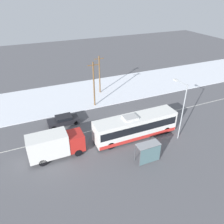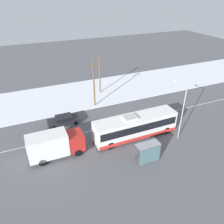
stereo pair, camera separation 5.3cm
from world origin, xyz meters
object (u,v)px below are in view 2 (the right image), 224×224
object	(u,v)px
bus_shelter	(149,151)
streetlamp	(181,105)
sedan_car	(64,120)
box_truck	(55,144)
utility_pole_roadside	(94,84)
pedestrian_at_stop	(148,147)
utility_pole_snowlot	(100,74)
city_bus	(135,126)

from	to	relation	value
bus_shelter	streetlamp	world-z (taller)	streetlamp
sedan_car	streetlamp	bearing A→B (deg)	145.92
box_truck	utility_pole_roadside	world-z (taller)	utility_pole_roadside
pedestrian_at_stop	utility_pole_roadside	bearing A→B (deg)	96.87
bus_shelter	utility_pole_roadside	xyz separation A→B (m)	(-1.04, 15.46, 2.33)
streetlamp	utility_pole_snowlot	world-z (taller)	streetlamp
streetlamp	utility_pole_snowlot	distance (m)	17.80
utility_pole_snowlot	box_truck	bearing A→B (deg)	-127.26
sedan_car	bus_shelter	size ratio (longest dim) A/B	1.65
streetlamp	city_bus	bearing A→B (deg)	156.30
box_truck	pedestrian_at_stop	world-z (taller)	box_truck
bus_shelter	box_truck	bearing A→B (deg)	151.18
box_truck	bus_shelter	world-z (taller)	box_truck
utility_pole_roadside	utility_pole_snowlot	world-z (taller)	utility_pole_roadside
city_bus	streetlamp	world-z (taller)	streetlamp
city_bus	utility_pole_snowlot	size ratio (longest dim) A/B	1.60
city_bus	bus_shelter	world-z (taller)	city_bus
streetlamp	utility_pole_snowlot	size ratio (longest dim) A/B	1.09
city_bus	utility_pole_roadside	bearing A→B (deg)	101.15
city_bus	streetlamp	xyz separation A→B (m)	(5.09, -2.23, 3.24)
sedan_car	bus_shelter	xyz separation A→B (m)	(7.18, -11.78, 0.90)
sedan_car	utility_pole_roadside	xyz separation A→B (m)	(6.14, 3.67, 3.24)
box_truck	sedan_car	distance (m)	7.01
box_truck	utility_pole_snowlot	xyz separation A→B (m)	(11.20, 14.73, 1.97)
bus_shelter	utility_pole_snowlot	xyz separation A→B (m)	(1.65, 19.99, 2.06)
sedan_car	utility_pole_snowlot	size ratio (longest dim) A/B	0.63
sedan_car	streetlamp	world-z (taller)	streetlamp
utility_pole_snowlot	utility_pole_roadside	bearing A→B (deg)	-120.64
pedestrian_at_stop	bus_shelter	distance (m)	1.47
utility_pole_snowlot	pedestrian_at_stop	bearing A→B (deg)	-92.91
box_truck	streetlamp	size ratio (longest dim) A/B	0.83
city_bus	box_truck	xyz separation A→B (m)	(-10.58, 0.23, 0.14)
city_bus	utility_pole_roadside	size ratio (longest dim) A/B	1.49
city_bus	utility_pole_roadside	xyz separation A→B (m)	(-2.06, 10.43, 2.38)
bus_shelter	utility_pole_roadside	bearing A→B (deg)	93.84
sedan_car	utility_pole_roadside	world-z (taller)	utility_pole_roadside
bus_shelter	pedestrian_at_stop	bearing A→B (deg)	59.15
bus_shelter	sedan_car	bearing A→B (deg)	121.35
city_bus	utility_pole_snowlot	world-z (taller)	utility_pole_snowlot
pedestrian_at_stop	box_truck	bearing A→B (deg)	158.15
city_bus	box_truck	bearing A→B (deg)	178.75
bus_shelter	streetlamp	distance (m)	7.43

